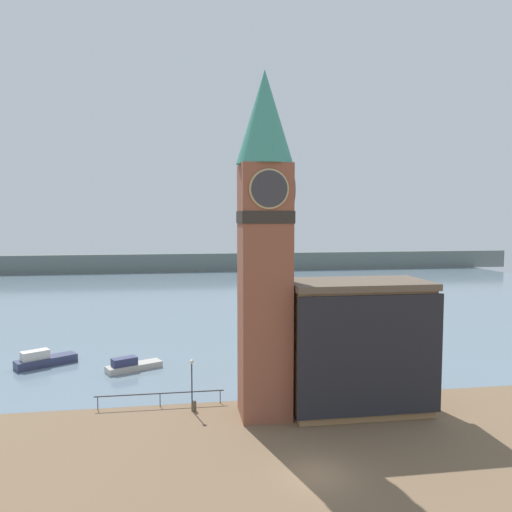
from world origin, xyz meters
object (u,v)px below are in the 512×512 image
at_px(clock_tower, 265,236).
at_px(boat_near, 131,365).
at_px(boat_far, 44,360).
at_px(mooring_bollard_near, 194,405).
at_px(pier_building, 358,345).
at_px(lamp_post, 192,375).

bearing_deg(clock_tower, boat_near, 130.75).
xyz_separation_m(boat_far, mooring_bollard_near, (14.82, -14.26, -0.17)).
relative_size(pier_building, mooring_bollard_near, 12.76).
relative_size(boat_far, lamp_post, 1.44).
xyz_separation_m(pier_building, lamp_post, (-12.85, 1.56, -2.27)).
height_order(boat_near, lamp_post, lamp_post).
xyz_separation_m(clock_tower, lamp_post, (-5.46, 1.56, -10.90)).
xyz_separation_m(boat_near, mooring_bollard_near, (5.84, -11.41, -0.03)).
distance_m(boat_near, lamp_post, 12.92).
bearing_deg(mooring_bollard_near, boat_near, 117.12).
xyz_separation_m(boat_near, boat_far, (-8.98, 2.86, 0.13)).
xyz_separation_m(clock_tower, boat_near, (-11.14, 12.93, -13.24)).
xyz_separation_m(pier_building, boat_near, (-18.52, 12.93, -4.62)).
bearing_deg(lamp_post, pier_building, -6.93).
relative_size(boat_near, lamp_post, 1.36).
distance_m(clock_tower, mooring_bollard_near, 14.38).
xyz_separation_m(pier_building, boat_far, (-27.50, 15.78, -4.48)).
height_order(boat_near, boat_far, boat_far).
bearing_deg(clock_tower, lamp_post, 164.02).
distance_m(boat_near, mooring_bollard_near, 12.82).
relative_size(pier_building, lamp_post, 2.68).
distance_m(clock_tower, boat_far, 28.74).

